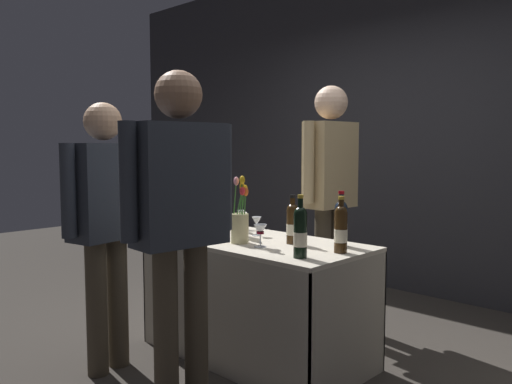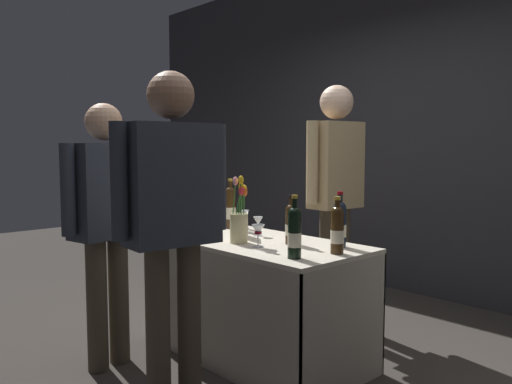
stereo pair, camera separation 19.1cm
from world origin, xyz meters
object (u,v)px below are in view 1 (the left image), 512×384
at_px(wine_glass_near_vendor, 257,222).
at_px(display_bottle_0, 300,231).
at_px(wine_glass_near_taster, 260,231).
at_px(tasting_table, 256,277).
at_px(featured_wine_bottle, 341,223).
at_px(flower_vase, 240,222).
at_px(wine_glass_mid, 241,216).
at_px(taster_foreground_right, 180,209).
at_px(vendor_presenter, 330,183).

bearing_deg(wine_glass_near_vendor, display_bottle_0, -27.61).
relative_size(display_bottle_0, wine_glass_near_taster, 2.53).
relative_size(tasting_table, featured_wine_bottle, 4.37).
height_order(tasting_table, wine_glass_near_taster, wine_glass_near_taster).
bearing_deg(flower_vase, wine_glass_mid, 134.91).
distance_m(display_bottle_0, taster_foreground_right, 0.64).
xyz_separation_m(wine_glass_near_taster, flower_vase, (-0.17, 0.00, 0.03)).
height_order(tasting_table, wine_glass_mid, wine_glass_mid).
bearing_deg(display_bottle_0, wine_glass_mid, 153.06).
distance_m(wine_glass_mid, wine_glass_near_taster, 0.68).
distance_m(featured_wine_bottle, wine_glass_mid, 0.88).
xyz_separation_m(wine_glass_mid, wine_glass_near_taster, (0.56, -0.39, 0.01)).
bearing_deg(wine_glass_near_vendor, featured_wine_bottle, 8.24).
relative_size(display_bottle_0, taster_foreground_right, 0.20).
bearing_deg(wine_glass_near_vendor, flower_vase, -66.96).
xyz_separation_m(featured_wine_bottle, wine_glass_mid, (-0.88, 0.05, -0.05)).
bearing_deg(tasting_table, display_bottle_0, -21.86).
xyz_separation_m(wine_glass_near_vendor, vendor_presenter, (0.10, 0.67, 0.23)).
relative_size(wine_glass_mid, flower_vase, 0.32).
height_order(flower_vase, taster_foreground_right, taster_foreground_right).
xyz_separation_m(tasting_table, vendor_presenter, (-0.01, 0.79, 0.55)).
bearing_deg(display_bottle_0, wine_glass_near_taster, 168.79).
distance_m(display_bottle_0, flower_vase, 0.53).
distance_m(wine_glass_near_vendor, wine_glass_near_taster, 0.38).
xyz_separation_m(tasting_table, featured_wine_bottle, (0.49, 0.21, 0.37)).
distance_m(tasting_table, flower_vase, 0.38).
relative_size(featured_wine_bottle, wine_glass_near_taster, 2.46).
xyz_separation_m(display_bottle_0, flower_vase, (-0.52, 0.07, -0.01)).
bearing_deg(wine_glass_mid, wine_glass_near_taster, -35.11).
xyz_separation_m(wine_glass_mid, taster_foreground_right, (0.60, -1.00, 0.19)).
distance_m(featured_wine_bottle, taster_foreground_right, 1.01).
bearing_deg(wine_glass_near_vendor, taster_foreground_right, -69.91).
xyz_separation_m(wine_glass_mid, flower_vase, (0.39, -0.39, 0.04)).
relative_size(wine_glass_near_taster, vendor_presenter, 0.07).
relative_size(tasting_table, taster_foreground_right, 0.84).
relative_size(wine_glass_near_vendor, vendor_presenter, 0.07).
distance_m(wine_glass_mid, flower_vase, 0.55).
bearing_deg(taster_foreground_right, vendor_presenter, 13.19).
bearing_deg(wine_glass_near_taster, flower_vase, 178.81).
bearing_deg(tasting_table, taster_foreground_right, -74.63).
distance_m(tasting_table, wine_glass_near_vendor, 0.36).
height_order(wine_glass_near_vendor, wine_glass_near_taster, wine_glass_near_taster).
relative_size(featured_wine_bottle, wine_glass_near_vendor, 2.60).
bearing_deg(taster_foreground_right, wine_glass_mid, 35.90).
distance_m(wine_glass_near_taster, taster_foreground_right, 0.64).
bearing_deg(taster_foreground_right, wine_glass_near_vendor, 25.19).
bearing_deg(tasting_table, wine_glass_near_vendor, 132.66).
xyz_separation_m(flower_vase, vendor_presenter, (-0.01, 0.93, 0.19)).
xyz_separation_m(tasting_table, taster_foreground_right, (0.21, -0.75, 0.51)).
xyz_separation_m(featured_wine_bottle, display_bottle_0, (0.03, -0.42, 0.00)).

